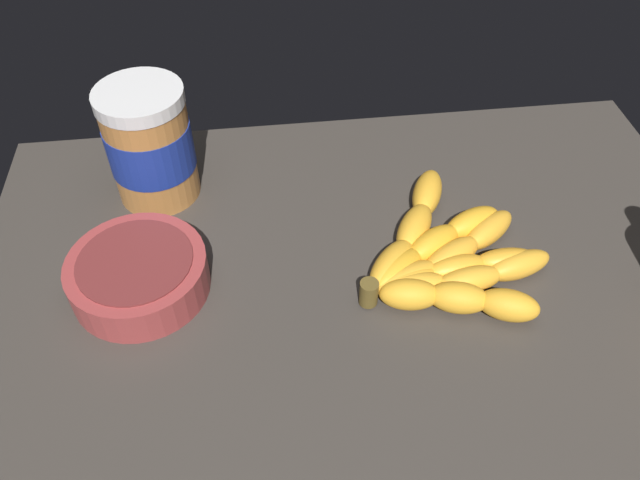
{
  "coord_description": "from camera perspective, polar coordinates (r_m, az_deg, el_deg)",
  "views": [
    {
      "loc": [
        -10.06,
        -40.77,
        52.83
      ],
      "look_at": [
        -4.47,
        4.69,
        4.83
      ],
      "focal_mm": 35.25,
      "sensor_mm": 36.0,
      "label": 1
    }
  ],
  "objects": [
    {
      "name": "banana_bunch",
      "position": [
        0.7,
        11.14,
        -1.76
      ],
      "size": [
        21.87,
        24.82,
        3.37
      ],
      "color": "gold",
      "rests_on": "ground_plane"
    },
    {
      "name": "small_bowl",
      "position": [
        0.69,
        -16.16,
        -2.97
      ],
      "size": [
        14.74,
        14.74,
        4.41
      ],
      "color": "#993838",
      "rests_on": "ground_plane"
    },
    {
      "name": "ground_plane",
      "position": [
        0.69,
        4.18,
        -6.49
      ],
      "size": [
        85.14,
        64.66,
        4.42
      ],
      "primitive_type": "cube",
      "color": "#38332D"
    },
    {
      "name": "peanut_butter_jar",
      "position": [
        0.77,
        -15.18,
        8.36
      ],
      "size": [
        10.11,
        10.11,
        14.55
      ],
      "color": "#B27238",
      "rests_on": "ground_plane"
    }
  ]
}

